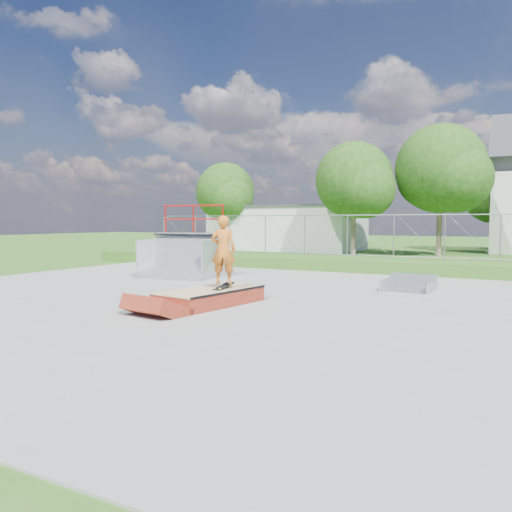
% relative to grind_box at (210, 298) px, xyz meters
% --- Properties ---
extents(ground, '(120.00, 120.00, 0.00)m').
position_rel_grind_box_xyz_m(ground, '(-0.14, 0.62, -0.20)').
color(ground, '#315F1B').
rests_on(ground, ground).
extents(concrete_pad, '(20.00, 16.00, 0.04)m').
position_rel_grind_box_xyz_m(concrete_pad, '(-0.14, 0.62, -0.18)').
color(concrete_pad, gray).
rests_on(concrete_pad, ground).
extents(grass_berm, '(24.00, 3.00, 0.50)m').
position_rel_grind_box_xyz_m(grass_berm, '(-0.14, 10.12, 0.05)').
color(grass_berm, '#315F1B').
rests_on(grass_berm, ground).
extents(grind_box, '(1.70, 2.83, 0.39)m').
position_rel_grind_box_xyz_m(grind_box, '(0.00, 0.00, 0.00)').
color(grind_box, maroon).
rests_on(grind_box, concrete_pad).
extents(quarter_pipe, '(2.88, 2.53, 2.63)m').
position_rel_grind_box_xyz_m(quarter_pipe, '(-4.22, 4.50, 1.11)').
color(quarter_pipe, '#A0A3A8').
rests_on(quarter_pipe, concrete_pad).
extents(flat_bank_ramp, '(1.38, 1.47, 0.41)m').
position_rel_grind_box_xyz_m(flat_bank_ramp, '(3.71, 4.78, 0.01)').
color(flat_bank_ramp, '#A0A3A8').
rests_on(flat_bank_ramp, concrete_pad).
extents(skateboard, '(0.26, 0.80, 0.13)m').
position_rel_grind_box_xyz_m(skateboard, '(0.20, 0.28, 0.24)').
color(skateboard, black).
rests_on(skateboard, grind_box).
extents(skater, '(0.70, 0.57, 1.65)m').
position_rel_grind_box_xyz_m(skater, '(0.20, 0.28, 1.07)').
color(skater, '#C4661D').
rests_on(skater, grind_box).
extents(concrete_stairs, '(1.50, 1.60, 0.80)m').
position_rel_grind_box_xyz_m(concrete_stairs, '(-8.64, 9.32, 0.20)').
color(concrete_stairs, gray).
rests_on(concrete_stairs, ground).
extents(chain_link_fence, '(20.00, 0.06, 1.80)m').
position_rel_grind_box_xyz_m(chain_link_fence, '(-0.14, 11.12, 1.20)').
color(chain_link_fence, gray).
rests_on(chain_link_fence, grass_berm).
extents(utility_building_flat, '(10.00, 6.00, 3.00)m').
position_rel_grind_box_xyz_m(utility_building_flat, '(-8.14, 22.62, 1.30)').
color(utility_building_flat, '#B7B8B3').
rests_on(utility_building_flat, ground).
extents(tree_left_near, '(4.76, 4.48, 6.65)m').
position_rel_grind_box_xyz_m(tree_left_near, '(-1.89, 18.45, 4.04)').
color(tree_left_near, brown).
rests_on(tree_left_near, ground).
extents(tree_center, '(5.44, 5.12, 7.60)m').
position_rel_grind_box_xyz_m(tree_center, '(2.65, 20.43, 4.65)').
color(tree_center, brown).
rests_on(tree_center, ground).
extents(tree_left_far, '(4.42, 4.16, 6.18)m').
position_rel_grind_box_xyz_m(tree_left_far, '(-11.91, 20.47, 3.74)').
color(tree_left_far, brown).
rests_on(tree_left_far, ground).
extents(tree_back_mid, '(4.08, 3.84, 5.70)m').
position_rel_grind_box_xyz_m(tree_back_mid, '(5.08, 28.48, 3.43)').
color(tree_back_mid, brown).
rests_on(tree_back_mid, ground).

